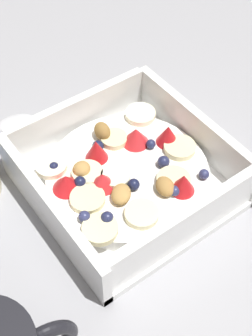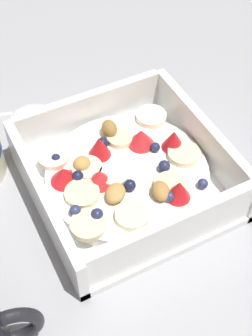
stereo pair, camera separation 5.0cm
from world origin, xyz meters
TOP-DOWN VIEW (x-y plane):
  - ground_plane at (0.00, 0.00)m, footprint 2.40×2.40m
  - fruit_bowl at (0.00, -0.01)m, footprint 0.20×0.20m

SIDE VIEW (x-z plane):
  - ground_plane at x=0.00m, z-range 0.00..0.00m
  - fruit_bowl at x=0.00m, z-range -0.01..0.05m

